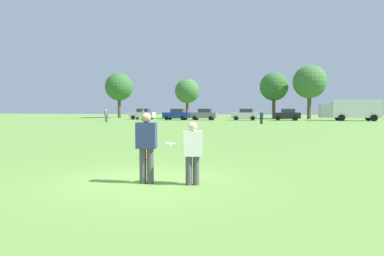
{
  "coord_description": "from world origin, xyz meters",
  "views": [
    {
      "loc": [
        2.98,
        -8.1,
        1.84
      ],
      "look_at": [
        0.92,
        1.24,
        1.29
      ],
      "focal_mm": 31.82,
      "sensor_mm": 36.0,
      "label": 1
    }
  ],
  "objects_px": {
    "parked_car_near_right": "(287,115)",
    "box_truck": "(351,109)",
    "traffic_cone": "(146,153)",
    "parked_car_near_left": "(143,114)",
    "bystander_field_marshal": "(106,115)",
    "parked_car_mid_right": "(245,114)",
    "bystander_sideline_watcher": "(143,114)",
    "player_defender": "(192,150)",
    "frisbee": "(171,144)",
    "parked_car_center": "(204,114)",
    "parked_car_mid_left": "(177,114)",
    "player_thrower": "(146,144)",
    "bystander_far_jogger": "(261,117)"
  },
  "relations": [
    {
      "from": "parked_car_near_right",
      "to": "box_truck",
      "type": "distance_m",
      "value": 9.45
    },
    {
      "from": "traffic_cone",
      "to": "parked_car_near_right",
      "type": "distance_m",
      "value": 43.94
    },
    {
      "from": "parked_car_mid_right",
      "to": "box_truck",
      "type": "relative_size",
      "value": 0.49
    },
    {
      "from": "parked_car_mid_right",
      "to": "bystander_sideline_watcher",
      "type": "xyz_separation_m",
      "value": [
        -15.42,
        -4.45,
        0.04
      ]
    },
    {
      "from": "traffic_cone",
      "to": "parked_car_near_left",
      "type": "relative_size",
      "value": 0.11
    },
    {
      "from": "bystander_sideline_watcher",
      "to": "bystander_field_marshal",
      "type": "height_order",
      "value": "bystander_field_marshal"
    },
    {
      "from": "traffic_cone",
      "to": "box_truck",
      "type": "relative_size",
      "value": 0.06
    },
    {
      "from": "frisbee",
      "to": "box_truck",
      "type": "bearing_deg",
      "value": 72.78
    },
    {
      "from": "parked_car_center",
      "to": "parked_car_near_left",
      "type": "bearing_deg",
      "value": 174.99
    },
    {
      "from": "box_truck",
      "to": "bystander_far_jogger",
      "type": "bearing_deg",
      "value": -133.97
    },
    {
      "from": "bystander_far_jogger",
      "to": "box_truck",
      "type": "bearing_deg",
      "value": 46.03
    },
    {
      "from": "bystander_sideline_watcher",
      "to": "box_truck",
      "type": "bearing_deg",
      "value": 9.86
    },
    {
      "from": "frisbee",
      "to": "parked_car_near_left",
      "type": "distance_m",
      "value": 50.44
    },
    {
      "from": "player_defender",
      "to": "traffic_cone",
      "type": "bearing_deg",
      "value": 124.81
    },
    {
      "from": "parked_car_mid_right",
      "to": "parked_car_near_right",
      "type": "height_order",
      "value": "same"
    },
    {
      "from": "parked_car_mid_right",
      "to": "parked_car_near_right",
      "type": "xyz_separation_m",
      "value": [
        6.4,
        0.48,
        0.0
      ]
    },
    {
      "from": "bystander_field_marshal",
      "to": "traffic_cone",
      "type": "bearing_deg",
      "value": -61.18
    },
    {
      "from": "parked_car_near_right",
      "to": "bystander_far_jogger",
      "type": "bearing_deg",
      "value": -105.62
    },
    {
      "from": "player_defender",
      "to": "bystander_far_jogger",
      "type": "distance_m",
      "value": 33.94
    },
    {
      "from": "parked_car_mid_left",
      "to": "parked_car_center",
      "type": "relative_size",
      "value": 1.0
    },
    {
      "from": "parked_car_mid_right",
      "to": "bystander_sideline_watcher",
      "type": "distance_m",
      "value": 16.05
    },
    {
      "from": "parked_car_near_left",
      "to": "parked_car_mid_left",
      "type": "height_order",
      "value": "same"
    },
    {
      "from": "parked_car_mid_left",
      "to": "bystander_far_jogger",
      "type": "height_order",
      "value": "parked_car_mid_left"
    },
    {
      "from": "player_thrower",
      "to": "traffic_cone",
      "type": "height_order",
      "value": "player_thrower"
    },
    {
      "from": "parked_car_near_left",
      "to": "parked_car_center",
      "type": "height_order",
      "value": "same"
    },
    {
      "from": "parked_car_mid_left",
      "to": "box_truck",
      "type": "distance_m",
      "value": 26.79
    },
    {
      "from": "player_defender",
      "to": "parked_car_mid_right",
      "type": "bearing_deg",
      "value": 92.05
    },
    {
      "from": "player_defender",
      "to": "bystander_field_marshal",
      "type": "relative_size",
      "value": 0.88
    },
    {
      "from": "parked_car_center",
      "to": "box_truck",
      "type": "relative_size",
      "value": 0.49
    },
    {
      "from": "parked_car_near_left",
      "to": "parked_car_near_right",
      "type": "bearing_deg",
      "value": -0.11
    },
    {
      "from": "parked_car_mid_left",
      "to": "parked_car_near_right",
      "type": "xyz_separation_m",
      "value": [
        17.29,
        1.72,
        0.0
      ]
    },
    {
      "from": "parked_car_near_right",
      "to": "traffic_cone",
      "type": "bearing_deg",
      "value": -99.5
    },
    {
      "from": "frisbee",
      "to": "box_truck",
      "type": "relative_size",
      "value": 0.03
    },
    {
      "from": "player_defender",
      "to": "box_truck",
      "type": "distance_m",
      "value": 49.51
    },
    {
      "from": "player_defender",
      "to": "traffic_cone",
      "type": "distance_m",
      "value": 4.44
    },
    {
      "from": "parked_car_center",
      "to": "bystander_field_marshal",
      "type": "xyz_separation_m",
      "value": [
        -11.28,
        -11.59,
        0.05
      ]
    },
    {
      "from": "player_thrower",
      "to": "parked_car_mid_left",
      "type": "relative_size",
      "value": 0.41
    },
    {
      "from": "parked_car_center",
      "to": "traffic_cone",
      "type": "bearing_deg",
      "value": -82.36
    },
    {
      "from": "parked_car_mid_left",
      "to": "parked_car_near_right",
      "type": "distance_m",
      "value": 17.37
    },
    {
      "from": "parked_car_near_right",
      "to": "bystander_field_marshal",
      "type": "xyz_separation_m",
      "value": [
        -24.22,
        -12.49,
        0.05
      ]
    },
    {
      "from": "player_defender",
      "to": "bystander_sideline_watcher",
      "type": "bearing_deg",
      "value": 112.12
    },
    {
      "from": "box_truck",
      "to": "bystander_far_jogger",
      "type": "relative_size",
      "value": 5.48
    },
    {
      "from": "frisbee",
      "to": "bystander_field_marshal",
      "type": "bearing_deg",
      "value": 118.82
    },
    {
      "from": "parked_car_center",
      "to": "box_truck",
      "type": "xyz_separation_m",
      "value": [
        22.34,
        1.39,
        0.83
      ]
    },
    {
      "from": "frisbee",
      "to": "parked_car_mid_right",
      "type": "xyz_separation_m",
      "value": [
        -1.11,
        46.41,
        -0.05
      ]
    },
    {
      "from": "box_truck",
      "to": "bystander_field_marshal",
      "type": "distance_m",
      "value": 36.04
    },
    {
      "from": "parked_car_mid_left",
      "to": "bystander_sideline_watcher",
      "type": "distance_m",
      "value": 5.55
    },
    {
      "from": "player_defender",
      "to": "parked_car_center",
      "type": "bearing_deg",
      "value": 100.1
    },
    {
      "from": "player_thrower",
      "to": "parked_car_mid_right",
      "type": "height_order",
      "value": "parked_car_mid_right"
    },
    {
      "from": "box_truck",
      "to": "bystander_sideline_watcher",
      "type": "distance_m",
      "value": 31.7
    }
  ]
}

